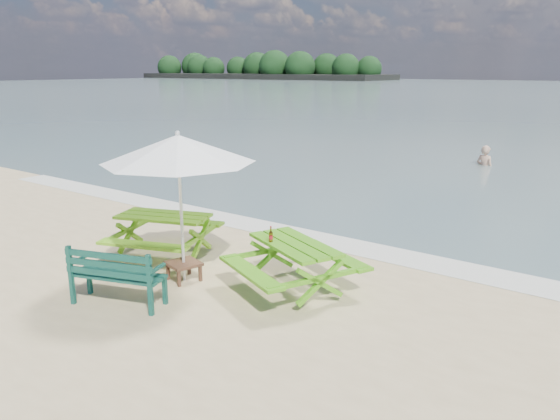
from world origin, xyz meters
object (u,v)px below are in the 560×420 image
Objects in this scene: picnic_table_left at (165,236)px; patio_umbrella at (178,149)px; picnic_table_right at (294,268)px; swimmer at (484,170)px; park_bench at (119,287)px; beer_bottle at (271,237)px; side_table at (184,271)px.

patio_umbrella is at bearing -28.54° from picnic_table_left.
picnic_table_right is at bearing 2.06° from picnic_table_left.
swimmer is (0.63, 14.58, -2.42)m from patio_umbrella.
park_bench is at bearing -92.63° from swimmer.
beer_bottle is at bearing -1.58° from picnic_table_left.
beer_bottle is 14.06m from swimmer.
patio_umbrella reaches higher than picnic_table_left.
patio_umbrella is at bearing 85.76° from park_bench.
patio_umbrella reaches higher than picnic_table_right.
patio_umbrella is (1.20, -0.65, 1.85)m from picnic_table_left.
picnic_table_right is 0.63m from beer_bottle.
patio_umbrella is (0.09, 1.26, 1.96)m from park_bench.
side_table is 2.43× the size of beer_bottle.
patio_umbrella reaches higher than swimmer.
side_table is (-1.74, -0.76, -0.22)m from picnic_table_right.
patio_umbrella is 2.03m from beer_bottle.
beer_bottle is (1.41, 0.58, 0.72)m from side_table.
patio_umbrella reaches higher than beer_bottle.
beer_bottle is at bearing 50.72° from park_bench.
patio_umbrella is (-0.00, 0.00, 2.07)m from side_table.
picnic_table_right is 9.45× the size of beer_bottle.
picnic_table_left is at bearing -177.94° from picnic_table_right.
patio_umbrella is at bearing -157.61° from beer_bottle.
picnic_table_right is 1.91m from side_table.
patio_umbrella reaches higher than side_table.
picnic_table_left is 14.06m from swimmer.
beer_bottle is at bearing -86.83° from swimmer.
side_table is at bearing -92.49° from swimmer.
patio_umbrella is at bearing 180.00° from side_table.
park_bench is 2.33m from patio_umbrella.
picnic_table_right is 1.58× the size of park_bench.
picnic_table_right is (2.94, 0.11, -0.00)m from picnic_table_left.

